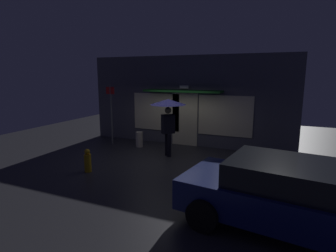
# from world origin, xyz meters

# --- Properties ---
(ground_plane) EXTENTS (18.00, 18.00, 0.00)m
(ground_plane) POSITION_xyz_m (0.00, 0.00, 0.00)
(ground_plane) COLOR #26262B
(building_facade) EXTENTS (8.78, 1.00, 3.72)m
(building_facade) POSITION_xyz_m (0.00, 2.34, 1.85)
(building_facade) COLOR #4C4C56
(building_facade) RESTS_ON ground
(person_with_umbrella) EXTENTS (1.27, 1.27, 2.09)m
(person_with_umbrella) POSITION_xyz_m (-0.00, 0.42, 1.71)
(person_with_umbrella) COLOR black
(person_with_umbrella) RESTS_ON ground
(parked_car) EXTENTS (4.41, 2.50, 1.35)m
(parked_car) POSITION_xyz_m (4.10, -3.10, 0.70)
(parked_car) COLOR navy
(parked_car) RESTS_ON ground
(street_sign_post) EXTENTS (0.40, 0.07, 2.54)m
(street_sign_post) POSITION_xyz_m (-2.94, 1.12, 1.44)
(street_sign_post) COLOR #595B60
(street_sign_post) RESTS_ON ground
(sidewalk_bollard) EXTENTS (0.29, 0.29, 0.63)m
(sidewalk_bollard) POSITION_xyz_m (-1.61, 1.13, 0.31)
(sidewalk_bollard) COLOR #B2A899
(sidewalk_bollard) RESTS_ON ground
(fire_hydrant) EXTENTS (0.21, 0.21, 0.73)m
(fire_hydrant) POSITION_xyz_m (-1.61, -2.08, 0.34)
(fire_hydrant) COLOR gold
(fire_hydrant) RESTS_ON ground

